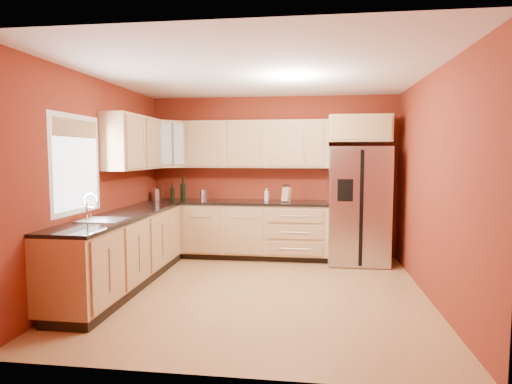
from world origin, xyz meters
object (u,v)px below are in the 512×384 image
(wine_bottle_a, at_px, (172,191))
(knife_block, at_px, (286,195))
(refrigerator, at_px, (358,205))
(soap_dispenser, at_px, (266,195))
(canister_left, at_px, (204,195))

(wine_bottle_a, distance_m, knife_block, 1.85)
(refrigerator, distance_m, wine_bottle_a, 2.95)
(wine_bottle_a, bearing_deg, soap_dispenser, 3.40)
(canister_left, bearing_deg, knife_block, -0.62)
(canister_left, height_order, soap_dispenser, soap_dispenser)
(knife_block, bearing_deg, canister_left, -157.21)
(canister_left, height_order, wine_bottle_a, wine_bottle_a)
(canister_left, distance_m, knife_block, 1.34)
(wine_bottle_a, bearing_deg, refrigerator, -0.60)
(wine_bottle_a, xyz_separation_m, knife_block, (1.85, 0.03, -0.03))
(refrigerator, height_order, wine_bottle_a, refrigerator)
(knife_block, distance_m, soap_dispenser, 0.33)
(soap_dispenser, bearing_deg, knife_block, -10.40)
(refrigerator, distance_m, soap_dispenser, 1.43)
(wine_bottle_a, relative_size, soap_dispenser, 1.43)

